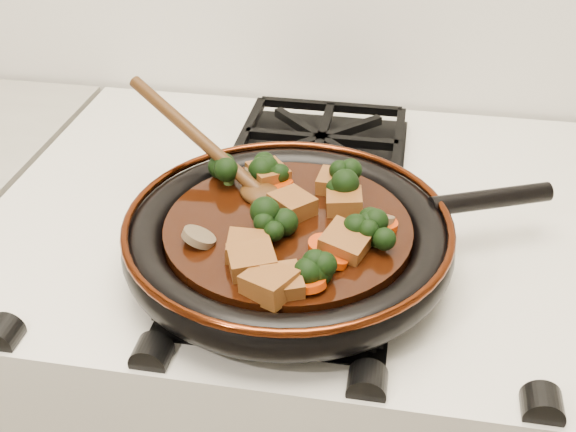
# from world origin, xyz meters

# --- Properties ---
(burner_grate_front) EXTENTS (0.23, 0.23, 0.03)m
(burner_grate_front) POSITION_xyz_m (0.00, 1.55, 0.91)
(burner_grate_front) COLOR black
(burner_grate_front) RESTS_ON stove
(burner_grate_back) EXTENTS (0.23, 0.23, 0.03)m
(burner_grate_back) POSITION_xyz_m (0.00, 1.83, 0.91)
(burner_grate_back) COLOR black
(burner_grate_back) RESTS_ON stove
(skillet) EXTENTS (0.45, 0.35, 0.05)m
(skillet) POSITION_xyz_m (0.00, 1.57, 0.94)
(skillet) COLOR black
(skillet) RESTS_ON burner_grate_front
(braising_sauce) EXTENTS (0.26, 0.26, 0.02)m
(braising_sauce) POSITION_xyz_m (0.00, 1.57, 0.95)
(braising_sauce) COLOR black
(braising_sauce) RESTS_ON skillet
(tofu_cube_0) EXTENTS (0.04, 0.04, 0.02)m
(tofu_cube_0) POSITION_xyz_m (0.04, 1.65, 0.97)
(tofu_cube_0) COLOR brown
(tofu_cube_0) RESTS_ON braising_sauce
(tofu_cube_1) EXTENTS (0.06, 0.06, 0.03)m
(tofu_cube_1) POSITION_xyz_m (0.00, 1.59, 0.97)
(tofu_cube_1) COLOR brown
(tofu_cube_1) RESTS_ON braising_sauce
(tofu_cube_2) EXTENTS (0.04, 0.05, 0.03)m
(tofu_cube_2) POSITION_xyz_m (0.06, 1.61, 0.97)
(tofu_cube_2) COLOR brown
(tofu_cube_2) RESTS_ON braising_sauce
(tofu_cube_3) EXTENTS (0.06, 0.06, 0.02)m
(tofu_cube_3) POSITION_xyz_m (-0.04, 1.65, 0.97)
(tofu_cube_3) COLOR brown
(tofu_cube_3) RESTS_ON braising_sauce
(tofu_cube_4) EXTENTS (0.06, 0.05, 0.03)m
(tofu_cube_4) POSITION_xyz_m (-0.02, 1.49, 0.97)
(tofu_cube_4) COLOR brown
(tofu_cube_4) RESTS_ON braising_sauce
(tofu_cube_5) EXTENTS (0.06, 0.06, 0.03)m
(tofu_cube_5) POSITION_xyz_m (0.00, 1.46, 0.97)
(tofu_cube_5) COLOR brown
(tofu_cube_5) RESTS_ON braising_sauce
(tofu_cube_6) EXTENTS (0.06, 0.06, 0.03)m
(tofu_cube_6) POSITION_xyz_m (0.06, 1.53, 0.97)
(tofu_cube_6) COLOR brown
(tofu_cube_6) RESTS_ON braising_sauce
(tofu_cube_7) EXTENTS (0.05, 0.05, 0.02)m
(tofu_cube_7) POSITION_xyz_m (0.01, 1.46, 0.97)
(tofu_cube_7) COLOR brown
(tofu_cube_7) RESTS_ON braising_sauce
(tofu_cube_8) EXTENTS (0.05, 0.04, 0.03)m
(tofu_cube_8) POSITION_xyz_m (-0.03, 1.51, 0.97)
(tofu_cube_8) COLOR brown
(tofu_cube_8) RESTS_ON braising_sauce
(broccoli_floret_0) EXTENTS (0.07, 0.07, 0.06)m
(broccoli_floret_0) POSITION_xyz_m (0.09, 1.55, 0.97)
(broccoli_floret_0) COLOR black
(broccoli_floret_0) RESTS_ON braising_sauce
(broccoli_floret_1) EXTENTS (0.08, 0.08, 0.06)m
(broccoli_floret_1) POSITION_xyz_m (-0.01, 1.54, 0.97)
(broccoli_floret_1) COLOR black
(broccoli_floret_1) RESTS_ON braising_sauce
(broccoli_floret_2) EXTENTS (0.08, 0.08, 0.06)m
(broccoli_floret_2) POSITION_xyz_m (0.08, 1.56, 0.97)
(broccoli_floret_2) COLOR black
(broccoli_floret_2) RESTS_ON braising_sauce
(broccoli_floret_3) EXTENTS (0.08, 0.09, 0.07)m
(broccoli_floret_3) POSITION_xyz_m (-0.08, 1.64, 0.97)
(broccoli_floret_3) COLOR black
(broccoli_floret_3) RESTS_ON braising_sauce
(broccoli_floret_4) EXTENTS (0.09, 0.09, 0.07)m
(broccoli_floret_4) POSITION_xyz_m (0.05, 1.64, 0.97)
(broccoli_floret_4) COLOR black
(broccoli_floret_4) RESTS_ON braising_sauce
(broccoli_floret_5) EXTENTS (0.08, 0.08, 0.07)m
(broccoli_floret_5) POSITION_xyz_m (-0.04, 1.65, 0.97)
(broccoli_floret_5) COLOR black
(broccoli_floret_5) RESTS_ON braising_sauce
(broccoli_floret_6) EXTENTS (0.08, 0.09, 0.06)m
(broccoli_floret_6) POSITION_xyz_m (0.04, 1.48, 0.97)
(broccoli_floret_6) COLOR black
(broccoli_floret_6) RESTS_ON braising_sauce
(carrot_coin_0) EXTENTS (0.03, 0.03, 0.01)m
(carrot_coin_0) POSITION_xyz_m (0.10, 1.58, 0.96)
(carrot_coin_0) COLOR #C43305
(carrot_coin_0) RESTS_ON braising_sauce
(carrot_coin_1) EXTENTS (0.03, 0.03, 0.02)m
(carrot_coin_1) POSITION_xyz_m (-0.02, 1.63, 0.96)
(carrot_coin_1) COLOR #C43305
(carrot_coin_1) RESTS_ON braising_sauce
(carrot_coin_2) EXTENTS (0.03, 0.03, 0.02)m
(carrot_coin_2) POSITION_xyz_m (0.06, 1.51, 0.96)
(carrot_coin_2) COLOR #C43305
(carrot_coin_2) RESTS_ON braising_sauce
(carrot_coin_3) EXTENTS (0.03, 0.03, 0.01)m
(carrot_coin_3) POSITION_xyz_m (0.04, 1.53, 0.96)
(carrot_coin_3) COLOR #C43305
(carrot_coin_3) RESTS_ON braising_sauce
(carrot_coin_4) EXTENTS (0.03, 0.03, 0.02)m
(carrot_coin_4) POSITION_xyz_m (0.04, 1.47, 0.96)
(carrot_coin_4) COLOR #C43305
(carrot_coin_4) RESTS_ON braising_sauce
(mushroom_slice_0) EXTENTS (0.03, 0.03, 0.02)m
(mushroom_slice_0) POSITION_xyz_m (0.09, 1.58, 0.97)
(mushroom_slice_0) COLOR brown
(mushroom_slice_0) RESTS_ON braising_sauce
(mushroom_slice_1) EXTENTS (0.05, 0.05, 0.02)m
(mushroom_slice_1) POSITION_xyz_m (-0.05, 1.65, 0.97)
(mushroom_slice_1) COLOR brown
(mushroom_slice_1) RESTS_ON braising_sauce
(mushroom_slice_2) EXTENTS (0.05, 0.05, 0.02)m
(mushroom_slice_2) POSITION_xyz_m (-0.08, 1.52, 0.97)
(mushroom_slice_2) COLOR brown
(mushroom_slice_2) RESTS_ON braising_sauce
(wooden_spoon) EXTENTS (0.13, 0.10, 0.22)m
(wooden_spoon) POSITION_xyz_m (-0.08, 1.64, 0.98)
(wooden_spoon) COLOR #40240D
(wooden_spoon) RESTS_ON braising_sauce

